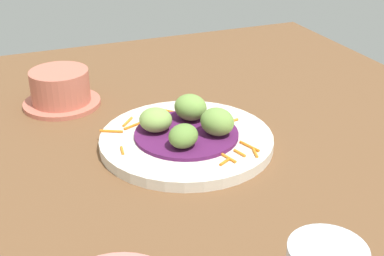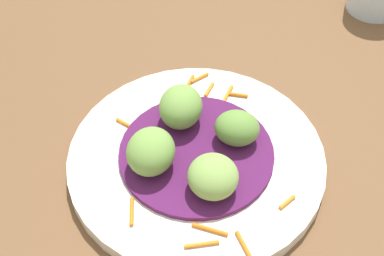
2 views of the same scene
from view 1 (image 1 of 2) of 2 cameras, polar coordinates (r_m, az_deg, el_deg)
The scene contains 9 objects.
table_surface at distance 82.09cm, azimuth -1.92°, elevation -2.72°, with size 110.00×110.00×2.00cm, color brown.
main_plate at distance 81.90cm, azimuth -0.62°, elevation -1.33°, with size 26.74×26.74×1.66cm, color silver.
cabbage_bed at distance 81.38cm, azimuth -0.63°, elevation -0.63°, with size 16.04×16.04×0.57cm, color #51194C.
carrot_garnish at distance 80.78cm, azimuth -0.73°, elevation -0.92°, with size 20.98×21.89×0.40cm.
guac_scoop_left at distance 81.20cm, azimuth -3.93°, elevation 0.89°, with size 5.08×4.93×3.61cm, color #84A851.
guac_scoop_center at distance 76.31cm, azimuth -1.15°, elevation -0.91°, with size 4.67×4.08×3.45cm, color olive.
guac_scoop_right at distance 79.81cm, azimuth 2.72°, elevation 0.68°, with size 4.58×5.34×4.22cm, color #759E47.
guac_scoop_back at distance 84.55cm, azimuth -0.17°, elevation 2.24°, with size 4.79×5.44×4.15cm, color #759E47.
terracotta_bowl at distance 97.45cm, azimuth -13.95°, elevation 4.05°, with size 13.74×13.74×6.60cm.
Camera 1 is at (67.31, -24.08, 41.35)cm, focal length 49.61 mm.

